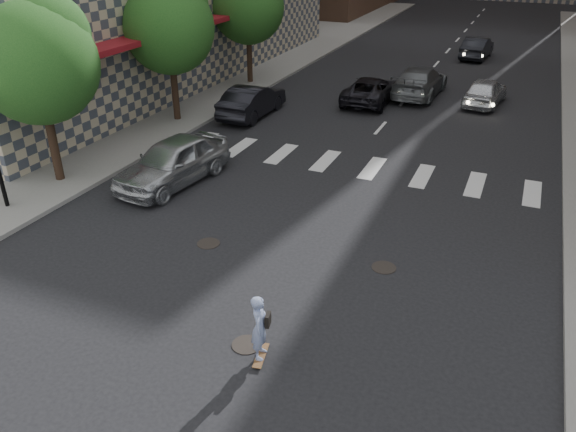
% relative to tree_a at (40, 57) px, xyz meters
% --- Properties ---
extents(ground, '(160.00, 160.00, 0.00)m').
position_rel_tree_a_xyz_m(ground, '(9.45, -3.14, -4.65)').
color(ground, black).
rests_on(ground, ground).
extents(sidewalk_left, '(13.00, 80.00, 0.15)m').
position_rel_tree_a_xyz_m(sidewalk_left, '(-5.05, 16.86, -4.57)').
color(sidewalk_left, gray).
rests_on(sidewalk_left, ground).
extents(tree_a, '(4.20, 4.20, 6.60)m').
position_rel_tree_a_xyz_m(tree_a, '(0.00, 0.00, 0.00)').
color(tree_a, '#382619').
rests_on(tree_a, sidewalk_left).
extents(tree_b, '(4.20, 4.20, 6.60)m').
position_rel_tree_a_xyz_m(tree_b, '(0.00, 8.00, 0.00)').
color(tree_b, '#382619').
rests_on(tree_b, sidewalk_left).
extents(tree_c, '(4.20, 4.20, 6.60)m').
position_rel_tree_a_xyz_m(tree_c, '(0.00, 16.00, 0.00)').
color(tree_c, '#382619').
rests_on(tree_c, sidewalk_left).
extents(manhole_a, '(0.70, 0.70, 0.02)m').
position_rel_tree_a_xyz_m(manhole_a, '(10.65, -5.64, -4.64)').
color(manhole_a, black).
rests_on(manhole_a, ground).
extents(manhole_b, '(0.70, 0.70, 0.02)m').
position_rel_tree_a_xyz_m(manhole_b, '(7.45, -1.94, -4.64)').
color(manhole_b, black).
rests_on(manhole_b, ground).
extents(manhole_c, '(0.70, 0.70, 0.02)m').
position_rel_tree_a_xyz_m(manhole_c, '(12.75, -1.14, -4.64)').
color(manhole_c, black).
rests_on(manhole_c, ground).
extents(skateboarder, '(0.49, 0.87, 1.67)m').
position_rel_tree_a_xyz_m(skateboarder, '(11.16, -5.90, -3.77)').
color(skateboarder, brown).
rests_on(skateboarder, ground).
extents(silver_sedan, '(2.69, 5.27, 1.72)m').
position_rel_tree_a_xyz_m(silver_sedan, '(3.95, 1.53, -3.79)').
color(silver_sedan, '#B0B3B7').
rests_on(silver_sedan, ground).
extents(traffic_car_a, '(1.68, 4.77, 1.57)m').
position_rel_tree_a_xyz_m(traffic_car_a, '(2.95, 10.15, -3.86)').
color(traffic_car_a, black).
rests_on(traffic_car_a, ground).
extents(traffic_car_b, '(2.51, 5.70, 1.63)m').
position_rel_tree_a_xyz_m(traffic_car_b, '(9.95, 17.26, -3.83)').
color(traffic_car_b, '#5A5D61').
rests_on(traffic_car_b, ground).
extents(traffic_car_c, '(2.38, 5.00, 1.38)m').
position_rel_tree_a_xyz_m(traffic_car_c, '(7.77, 14.86, -3.96)').
color(traffic_car_c, black).
rests_on(traffic_car_c, ground).
extents(traffic_car_d, '(2.20, 4.46, 1.46)m').
position_rel_tree_a_xyz_m(traffic_car_d, '(13.56, 16.86, -3.92)').
color(traffic_car_d, silver).
rests_on(traffic_car_d, ground).
extents(traffic_car_e, '(1.97, 4.68, 1.50)m').
position_rel_tree_a_xyz_m(traffic_car_e, '(11.73, 28.86, -3.90)').
color(traffic_car_e, black).
rests_on(traffic_car_e, ground).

